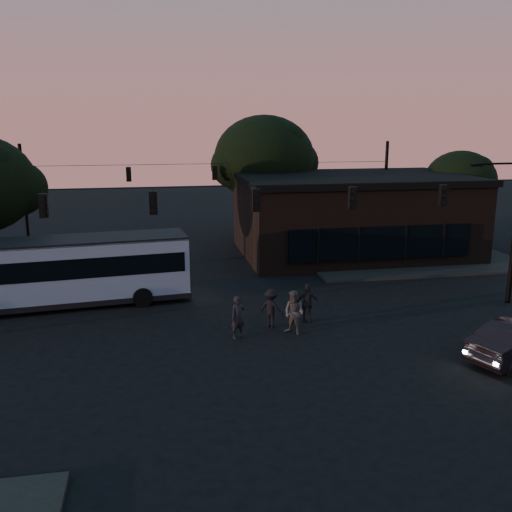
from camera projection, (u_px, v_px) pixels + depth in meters
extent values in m
plane|color=black|center=(274.00, 352.00, 22.74)|extent=(120.00, 120.00, 0.00)
cube|color=black|center=(404.00, 257.00, 38.26)|extent=(14.00, 10.00, 0.15)
cube|color=black|center=(353.00, 218.00, 39.07)|extent=(15.00, 10.00, 5.00)
cube|color=black|center=(354.00, 178.00, 38.45)|extent=(15.40, 10.40, 0.40)
cube|color=black|center=(381.00, 243.00, 34.34)|extent=(11.50, 0.18, 2.00)
cylinder|color=black|center=(264.00, 213.00, 44.03)|extent=(0.44, 0.44, 4.00)
ellipsoid|color=black|center=(264.00, 158.00, 43.05)|extent=(7.60, 7.60, 6.46)
cylinder|color=black|center=(457.00, 223.00, 42.83)|extent=(0.44, 0.44, 3.00)
ellipsoid|color=black|center=(460.00, 181.00, 42.10)|extent=(5.20, 5.20, 4.42)
cylinder|color=black|center=(256.00, 186.00, 25.13)|extent=(26.00, 0.03, 0.03)
cube|color=black|center=(43.00, 206.00, 23.66)|extent=(0.34, 0.30, 1.00)
cube|color=black|center=(153.00, 203.00, 24.47)|extent=(0.34, 0.30, 1.00)
cube|color=black|center=(256.00, 200.00, 25.28)|extent=(0.34, 0.30, 1.00)
cube|color=black|center=(352.00, 198.00, 26.09)|extent=(0.34, 0.30, 1.00)
cube|color=black|center=(443.00, 195.00, 26.89)|extent=(0.34, 0.30, 1.00)
cylinder|color=black|center=(25.00, 200.00, 38.66)|extent=(0.24, 0.24, 7.50)
cylinder|color=black|center=(385.00, 191.00, 43.33)|extent=(0.24, 0.24, 7.50)
cylinder|color=black|center=(214.00, 164.00, 40.47)|extent=(26.00, 0.03, 0.03)
cube|color=black|center=(129.00, 174.00, 39.54)|extent=(0.34, 0.30, 1.00)
cube|color=black|center=(215.00, 173.00, 40.62)|extent=(0.34, 0.30, 1.00)
cube|color=black|center=(296.00, 172.00, 41.70)|extent=(0.34, 0.30, 1.00)
cube|color=#8A92B0|center=(65.00, 269.00, 28.03)|extent=(12.13, 3.99, 2.81)
cube|color=black|center=(65.00, 263.00, 27.97)|extent=(11.66, 3.98, 0.97)
cube|color=black|center=(63.00, 241.00, 27.70)|extent=(12.13, 3.99, 0.16)
cube|color=black|center=(68.00, 298.00, 28.38)|extent=(12.23, 4.06, 0.27)
cylinder|color=black|center=(143.00, 297.00, 28.11)|extent=(1.00, 0.38, 0.97)
cylinder|color=black|center=(137.00, 283.00, 30.63)|extent=(1.00, 0.38, 0.97)
imported|color=black|center=(238.00, 317.00, 24.01)|extent=(0.78, 0.66, 1.83)
imported|color=#4B4545|center=(294.00, 313.00, 24.41)|extent=(1.17, 1.19, 1.93)
imported|color=black|center=(308.00, 303.00, 25.87)|extent=(1.13, 0.68, 1.81)
imported|color=black|center=(272.00, 308.00, 25.33)|extent=(1.28, 1.23, 1.75)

